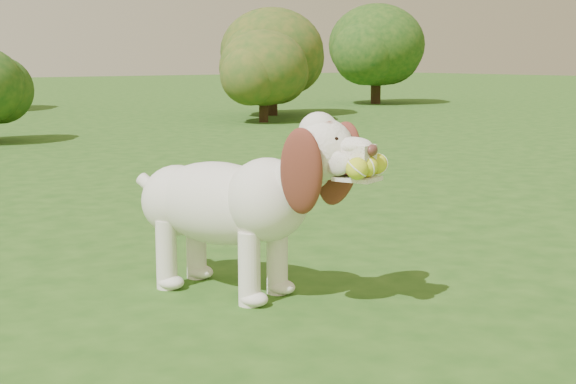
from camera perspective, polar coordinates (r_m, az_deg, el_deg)
ground at (r=3.78m, az=3.62°, el=-6.74°), size 80.00×80.00×0.00m
dog at (r=3.56m, az=-3.50°, el=-0.36°), size 0.71×1.27×0.84m
shrub_d at (r=13.28m, az=-1.76°, el=8.81°), size 1.46×1.46×1.51m
shrub_h at (r=18.74m, az=6.31°, el=10.35°), size 2.20×2.20×2.28m
shrub_f at (r=14.86m, az=-1.14°, el=9.92°), size 1.89×1.89×1.96m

